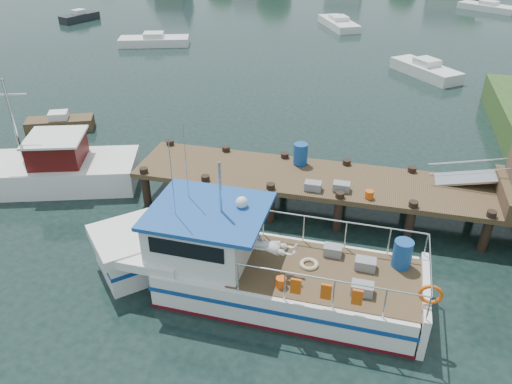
% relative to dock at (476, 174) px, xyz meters
% --- Properties ---
extents(ground_plane, '(160.00, 160.00, 0.00)m').
position_rel_dock_xyz_m(ground_plane, '(-6.51, -0.01, -2.24)').
color(ground_plane, black).
extents(dock, '(16.60, 3.00, 4.78)m').
position_rel_dock_xyz_m(dock, '(0.00, 0.00, 0.00)').
color(dock, '#4A3823').
rests_on(dock, ground).
extents(lobster_boat, '(10.86, 3.31, 5.17)m').
position_rel_dock_xyz_m(lobster_boat, '(-6.88, -5.22, -1.30)').
color(lobster_boat, silver).
rests_on(lobster_boat, ground).
extents(work_boat, '(8.75, 4.88, 4.64)m').
position_rel_dock_xyz_m(work_boat, '(-17.04, -1.04, -1.51)').
color(work_boat, silver).
rests_on(work_boat, ground).
extents(moored_rowboat, '(3.53, 2.40, 0.98)m').
position_rel_dock_xyz_m(moored_rowboat, '(-19.59, 4.41, -1.88)').
color(moored_rowboat, '#4A3823').
rests_on(moored_rowboat, ground).
extents(moored_far, '(6.21, 5.08, 1.03)m').
position_rel_dock_xyz_m(moored_far, '(6.77, 44.20, -1.86)').
color(moored_far, silver).
rests_on(moored_far, ground).
extents(moored_a, '(5.96, 3.57, 1.04)m').
position_rel_dock_xyz_m(moored_a, '(-22.06, 21.76, -1.86)').
color(moored_a, silver).
rests_on(moored_a, ground).
extents(moored_b, '(4.79, 5.18, 1.17)m').
position_rel_dock_xyz_m(moored_b, '(-0.67, 18.72, -1.81)').
color(moored_b, silver).
rests_on(moored_b, ground).
extents(moored_d, '(4.58, 6.34, 1.03)m').
position_rel_dock_xyz_m(moored_d, '(-8.01, 32.25, -1.86)').
color(moored_d, silver).
rests_on(moored_d, ground).
extents(moored_e, '(2.66, 4.18, 1.09)m').
position_rel_dock_xyz_m(moored_e, '(-33.15, 28.73, -1.84)').
color(moored_e, black).
rests_on(moored_e, ground).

